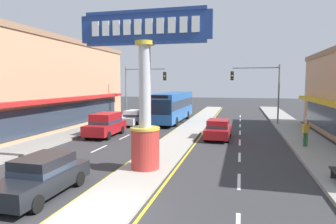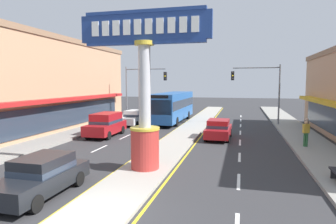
{
  "view_description": "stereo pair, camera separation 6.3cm",
  "coord_description": "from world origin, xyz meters",
  "px_view_note": "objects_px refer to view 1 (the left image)",
  "views": [
    {
      "loc": [
        4.5,
        -8.21,
        4.35
      ],
      "look_at": [
        0.26,
        8.87,
        2.6
      ],
      "focal_mm": 31.29,
      "sensor_mm": 36.0,
      "label": 1
    },
    {
      "loc": [
        4.56,
        -8.19,
        4.35
      ],
      "look_at": [
        0.26,
        8.87,
        2.6
      ],
      "focal_mm": 31.29,
      "sensor_mm": 36.0,
      "label": 2
    }
  ],
  "objects_px": {
    "storefront_left": "(21,85)",
    "sedan_mid_left_lane": "(42,176)",
    "bus_near_right_lane": "(173,105)",
    "pedestrian_far_side": "(306,128)",
    "sedan_kerb_right": "(134,118)",
    "traffic_light_right_side": "(261,84)",
    "traffic_light_left_side": "(140,84)",
    "pedestrian_near_kerb": "(306,132)",
    "sedan_near_left_lane": "(153,111)",
    "district_sign": "(145,97)",
    "suv_far_right_lane": "(106,124)",
    "sedan_far_left_oncoming": "(218,129)"
  },
  "relations": [
    {
      "from": "storefront_left",
      "to": "sedan_mid_left_lane",
      "type": "bearing_deg",
      "value": -47.68
    },
    {
      "from": "bus_near_right_lane",
      "to": "pedestrian_far_side",
      "type": "bearing_deg",
      "value": -36.47
    },
    {
      "from": "storefront_left",
      "to": "sedan_kerb_right",
      "type": "relative_size",
      "value": 5.6
    },
    {
      "from": "traffic_light_right_side",
      "to": "sedan_mid_left_lane",
      "type": "bearing_deg",
      "value": -113.19
    },
    {
      "from": "storefront_left",
      "to": "traffic_light_left_side",
      "type": "xyz_separation_m",
      "value": [
        8.67,
        8.32,
        0.04
      ]
    },
    {
      "from": "traffic_light_right_side",
      "to": "pedestrian_near_kerb",
      "type": "relative_size",
      "value": 3.6
    },
    {
      "from": "sedan_mid_left_lane",
      "to": "pedestrian_far_side",
      "type": "height_order",
      "value": "pedestrian_far_side"
    },
    {
      "from": "storefront_left",
      "to": "traffic_light_right_side",
      "type": "xyz_separation_m",
      "value": [
        21.59,
        8.32,
        0.04
      ]
    },
    {
      "from": "sedan_near_left_lane",
      "to": "sedan_kerb_right",
      "type": "bearing_deg",
      "value": -89.98
    },
    {
      "from": "district_sign",
      "to": "storefront_left",
      "type": "height_order",
      "value": "storefront_left"
    },
    {
      "from": "district_sign",
      "to": "storefront_left",
      "type": "relative_size",
      "value": 0.31
    },
    {
      "from": "traffic_light_right_side",
      "to": "pedestrian_far_side",
      "type": "relative_size",
      "value": 3.81
    },
    {
      "from": "sedan_near_left_lane",
      "to": "district_sign",
      "type": "bearing_deg",
      "value": -74.18
    },
    {
      "from": "sedan_near_left_lane",
      "to": "sedan_mid_left_lane",
      "type": "relative_size",
      "value": 1.0
    },
    {
      "from": "sedan_kerb_right",
      "to": "district_sign",
      "type": "bearing_deg",
      "value": -67.42
    },
    {
      "from": "suv_far_right_lane",
      "to": "sedan_far_left_oncoming",
      "type": "distance_m",
      "value": 9.11
    },
    {
      "from": "bus_near_right_lane",
      "to": "suv_far_right_lane",
      "type": "xyz_separation_m",
      "value": [
        -3.3,
        -10.1,
        -0.88
      ]
    },
    {
      "from": "suv_far_right_lane",
      "to": "sedan_near_left_lane",
      "type": "height_order",
      "value": "suv_far_right_lane"
    },
    {
      "from": "district_sign",
      "to": "pedestrian_far_side",
      "type": "height_order",
      "value": "district_sign"
    },
    {
      "from": "traffic_light_right_side",
      "to": "district_sign",
      "type": "bearing_deg",
      "value": -109.94
    },
    {
      "from": "sedan_kerb_right",
      "to": "bus_near_right_lane",
      "type": "bearing_deg",
      "value": 47.25
    },
    {
      "from": "sedan_mid_left_lane",
      "to": "pedestrian_near_kerb",
      "type": "height_order",
      "value": "pedestrian_near_kerb"
    },
    {
      "from": "district_sign",
      "to": "bus_near_right_lane",
      "type": "relative_size",
      "value": 0.68
    },
    {
      "from": "traffic_light_right_side",
      "to": "suv_far_right_lane",
      "type": "height_order",
      "value": "traffic_light_right_side"
    },
    {
      "from": "traffic_light_right_side",
      "to": "sedan_near_left_lane",
      "type": "bearing_deg",
      "value": 162.49
    },
    {
      "from": "pedestrian_near_kerb",
      "to": "sedan_mid_left_lane",
      "type": "bearing_deg",
      "value": -136.2
    },
    {
      "from": "sedan_far_left_oncoming",
      "to": "sedan_kerb_right",
      "type": "relative_size",
      "value": 0.99
    },
    {
      "from": "district_sign",
      "to": "traffic_light_left_side",
      "type": "bearing_deg",
      "value": 109.94
    },
    {
      "from": "district_sign",
      "to": "pedestrian_near_kerb",
      "type": "xyz_separation_m",
      "value": [
        8.71,
        7.13,
        -2.54
      ]
    },
    {
      "from": "traffic_light_right_side",
      "to": "sedan_far_left_oncoming",
      "type": "distance_m",
      "value": 9.84
    },
    {
      "from": "district_sign",
      "to": "sedan_far_left_oncoming",
      "type": "height_order",
      "value": "district_sign"
    },
    {
      "from": "suv_far_right_lane",
      "to": "pedestrian_near_kerb",
      "type": "height_order",
      "value": "same"
    },
    {
      "from": "pedestrian_far_side",
      "to": "sedan_mid_left_lane",
      "type": "bearing_deg",
      "value": -131.92
    },
    {
      "from": "district_sign",
      "to": "pedestrian_near_kerb",
      "type": "relative_size",
      "value": 4.44
    },
    {
      "from": "district_sign",
      "to": "bus_near_right_lane",
      "type": "distance_m",
      "value": 18.72
    },
    {
      "from": "storefront_left",
      "to": "traffic_light_left_side",
      "type": "relative_size",
      "value": 3.95
    },
    {
      "from": "storefront_left",
      "to": "pedestrian_near_kerb",
      "type": "relative_size",
      "value": 14.24
    },
    {
      "from": "sedan_kerb_right",
      "to": "pedestrian_near_kerb",
      "type": "xyz_separation_m",
      "value": [
        14.88,
        -7.7,
        0.37
      ]
    },
    {
      "from": "suv_far_right_lane",
      "to": "pedestrian_far_side",
      "type": "xyz_separation_m",
      "value": [
        15.38,
        1.17,
        0.12
      ]
    },
    {
      "from": "bus_near_right_lane",
      "to": "sedan_kerb_right",
      "type": "distance_m",
      "value": 4.98
    },
    {
      "from": "traffic_light_right_side",
      "to": "sedan_mid_left_lane",
      "type": "height_order",
      "value": "traffic_light_right_side"
    },
    {
      "from": "traffic_light_left_side",
      "to": "pedestrian_near_kerb",
      "type": "relative_size",
      "value": 3.6
    },
    {
      "from": "traffic_light_right_side",
      "to": "pedestrian_far_side",
      "type": "xyz_separation_m",
      "value": [
        2.75,
        -8.33,
        -3.15
      ]
    },
    {
      "from": "bus_near_right_lane",
      "to": "pedestrian_far_side",
      "type": "distance_m",
      "value": 15.04
    },
    {
      "from": "sedan_mid_left_lane",
      "to": "sedan_near_left_lane",
      "type": "bearing_deg",
      "value": 97.3
    },
    {
      "from": "sedan_mid_left_lane",
      "to": "pedestrian_near_kerb",
      "type": "distance_m",
      "value": 16.06
    },
    {
      "from": "suv_far_right_lane",
      "to": "pedestrian_near_kerb",
      "type": "bearing_deg",
      "value": -4.49
    },
    {
      "from": "traffic_light_left_side",
      "to": "suv_far_right_lane",
      "type": "relative_size",
      "value": 1.33
    },
    {
      "from": "sedan_mid_left_lane",
      "to": "pedestrian_far_side",
      "type": "distance_m",
      "value": 18.08
    },
    {
      "from": "sedan_near_left_lane",
      "to": "sedan_far_left_oncoming",
      "type": "xyz_separation_m",
      "value": [
        9.05,
        -12.47,
        0.0
      ]
    }
  ]
}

